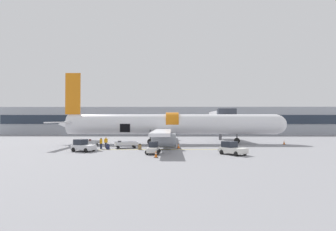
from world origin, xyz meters
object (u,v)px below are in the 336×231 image
baggage_tug_mid (232,149)px  baggage_cart_loading (126,145)px  baggage_tug_rear (83,146)px  suitcase_on_tarmac_upright (108,147)px  airplane (169,125)px  ground_crew_driver (101,143)px  ground_crew_loader_b (106,142)px  ground_crew_loader_a (155,141)px  baggage_tug_lead (153,149)px  baggage_cart_queued (89,143)px  suitcase_on_tarmac_spare (140,147)px

baggage_tug_mid → baggage_cart_loading: 15.63m
baggage_tug_rear → suitcase_on_tarmac_upright: size_ratio=4.24×
airplane → ground_crew_driver: bearing=-138.8°
baggage_tug_mid → baggage_cart_loading: baggage_tug_mid is taller
ground_crew_loader_b → airplane: bearing=35.4°
baggage_tug_mid → ground_crew_loader_b: 18.67m
ground_crew_loader_a → baggage_tug_lead: bearing=-88.3°
baggage_tug_lead → baggage_cart_queued: size_ratio=0.58×
baggage_tug_lead → baggage_tug_mid: bearing=-3.2°
baggage_cart_queued → suitcase_on_tarmac_upright: baggage_cart_queued is taller
baggage_cart_queued → baggage_tug_lead: bearing=-41.6°
baggage_cart_queued → ground_crew_loader_a: 10.64m
baggage_tug_rear → baggage_cart_loading: (4.95, 4.36, -0.20)m
baggage_tug_rear → ground_crew_loader_a: 11.37m
baggage_tug_mid → baggage_cart_queued: bearing=153.3°
ground_crew_loader_b → suitcase_on_tarmac_spare: ground_crew_loader_b is taller
baggage_tug_lead → baggage_cart_queued: bearing=138.4°
airplane → baggage_cart_queued: (-12.73, -4.29, -2.84)m
airplane → ground_crew_loader_a: 5.71m
baggage_tug_mid → ground_crew_loader_a: ground_crew_loader_a is taller
airplane → suitcase_on_tarmac_upright: size_ratio=49.55×
baggage_tug_lead → ground_crew_loader_a: bearing=91.7°
ground_crew_loader_a → ground_crew_loader_b: ground_crew_loader_a is taller
baggage_tug_rear → suitcase_on_tarmac_spare: (7.18, 2.25, -0.33)m
airplane → ground_crew_loader_a: (-2.11, -4.71, -2.44)m
ground_crew_loader_a → baggage_cart_loading: bearing=-149.3°
baggage_tug_mid → ground_crew_loader_a: size_ratio=2.20×
baggage_tug_mid → baggage_cart_queued: (-20.29, 10.19, -0.23)m
baggage_cart_queued → suitcase_on_tarmac_spare: 10.04m
baggage_tug_rear → suitcase_on_tarmac_upright: (2.68, 2.40, -0.34)m
baggage_cart_loading → ground_crew_loader_a: ground_crew_loader_a is taller
airplane → baggage_tug_rear: (-11.20, -11.53, -2.60)m
suitcase_on_tarmac_upright → baggage_cart_queued: bearing=131.0°
baggage_tug_lead → baggage_tug_rear: bearing=165.5°
baggage_tug_rear → baggage_cart_loading: baggage_tug_rear is taller
baggage_tug_lead → suitcase_on_tarmac_spare: size_ratio=2.97×
suitcase_on_tarmac_spare → ground_crew_loader_a: bearing=67.3°
baggage_tug_rear → ground_crew_loader_b: ground_crew_loader_b is taller
ground_crew_loader_a → airplane: bearing=65.9°
airplane → ground_crew_loader_a: airplane is taller
airplane → baggage_tug_lead: airplane is taller
airplane → baggage_cart_loading: size_ratio=9.32×
baggage_tug_rear → ground_crew_loader_b: size_ratio=2.15×
airplane → suitcase_on_tarmac_upright: 12.83m
baggage_tug_lead → ground_crew_driver: ground_crew_driver is taller
ground_crew_driver → suitcase_on_tarmac_spare: ground_crew_driver is taller
baggage_cart_queued → suitcase_on_tarmac_upright: size_ratio=5.30×
ground_crew_loader_a → suitcase_on_tarmac_upright: ground_crew_loader_a is taller
baggage_cart_loading → ground_crew_loader_b: ground_crew_loader_b is taller
baggage_tug_rear → suitcase_on_tarmac_spare: baggage_tug_rear is taller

